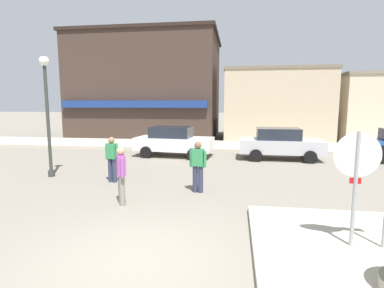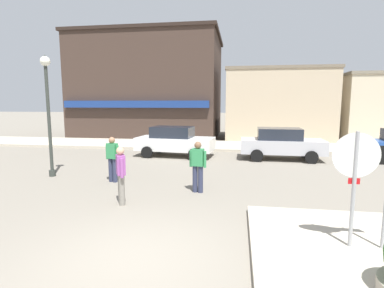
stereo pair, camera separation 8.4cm
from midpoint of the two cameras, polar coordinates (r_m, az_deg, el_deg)
ground_plane at (r=5.85m, az=-10.70°, el=-20.90°), size 160.00×160.00×0.00m
kerb_far at (r=19.33m, az=3.46°, el=-0.26°), size 80.00×4.00×0.15m
stop_sign at (r=6.20m, az=28.92°, el=-5.09°), size 0.82×0.07×2.30m
lamp_post at (r=12.43m, az=-25.63°, el=7.82°), size 0.36×0.36×4.54m
parked_car_nearest at (r=15.73m, az=-3.19°, el=0.58°), size 4.15×2.18×1.56m
parked_car_second at (r=15.48m, az=16.78°, el=0.14°), size 4.04×1.95×1.56m
pedestrian_crossing_near at (r=8.47m, az=-13.11°, el=-5.55°), size 0.37×0.52×1.61m
pedestrian_crossing_far at (r=10.94m, az=-14.70°, el=-2.58°), size 0.55×0.31×1.61m
pedestrian_kerb_side at (r=9.36m, az=1.37°, el=-4.07°), size 0.56×0.28×1.61m
building_corner_shop at (r=26.31m, az=-7.67°, el=10.71°), size 11.74×8.81×8.27m
building_storefront_left_near at (r=23.94m, az=15.88°, el=7.16°), size 7.64×5.88×5.26m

